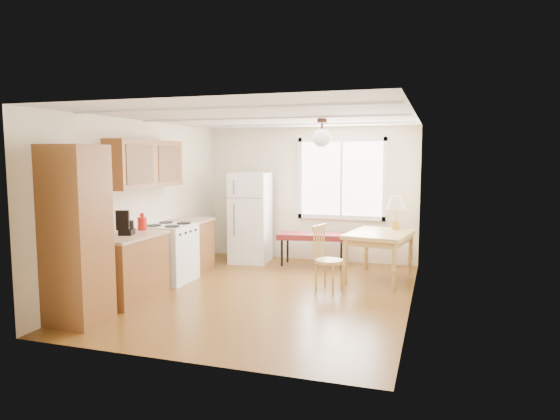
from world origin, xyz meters
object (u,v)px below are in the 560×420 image
at_px(refrigerator, 250,217).
at_px(bench, 314,237).
at_px(chair, 324,253).
at_px(dining_table, 379,239).

height_order(refrigerator, bench, refrigerator).
relative_size(bench, chair, 1.42).
bearing_deg(dining_table, bench, 164.47).
bearing_deg(bench, dining_table, -34.21).
height_order(bench, dining_table, dining_table).
distance_m(refrigerator, dining_table, 2.51).
distance_m(refrigerator, bench, 1.25).
xyz_separation_m(bench, chair, (0.51, -1.42, 0.01)).
height_order(dining_table, chair, chair).
bearing_deg(refrigerator, dining_table, -18.72).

